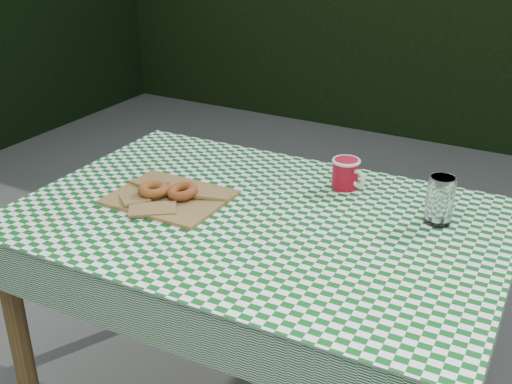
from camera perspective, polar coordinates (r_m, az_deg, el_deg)
hedge_north at (r=4.67m, az=21.90°, el=15.34°), size 7.00×0.70×1.80m
table at (r=1.95m, az=0.18°, el=-12.14°), size 1.33×0.90×0.75m
tablecloth at (r=1.74m, az=0.20°, el=-2.20°), size 1.35×0.92×0.01m
paper_bag at (r=1.85m, az=-7.86°, el=-0.41°), size 0.33×0.26×0.02m
bagel_front at (r=1.84m, az=-9.32°, el=0.23°), size 0.11×0.11×0.03m
bagel_back at (r=1.82m, az=-6.72°, el=0.07°), size 0.13×0.13×0.03m
coffee_mug at (r=1.91m, az=8.15°, el=1.67°), size 0.21×0.21×0.09m
drinking_glass at (r=1.75m, az=16.40°, el=-0.70°), size 0.10×0.10×0.13m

